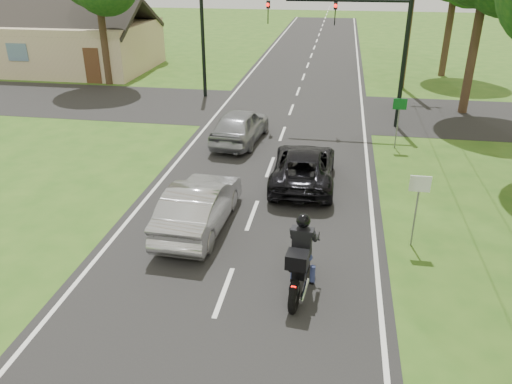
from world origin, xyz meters
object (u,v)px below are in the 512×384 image
(dark_suv, at_px, (304,166))
(silver_suv, at_px, (240,125))
(silver_sedan, at_px, (199,205))
(sign_green, at_px, (399,111))
(traffic_signal, at_px, (364,36))
(utility_pole_far, at_px, (412,0))
(motorcycle_rider, at_px, (301,262))
(sign_white, at_px, (419,194))

(dark_suv, bearing_deg, silver_suv, -53.10)
(silver_sedan, bearing_deg, sign_green, -126.13)
(traffic_signal, xyz_separation_m, utility_pole_far, (2.86, 8.00, 0.95))
(traffic_signal, bearing_deg, sign_green, -62.62)
(dark_suv, bearing_deg, sign_green, -130.66)
(silver_suv, distance_m, sign_green, 6.64)
(dark_suv, height_order, traffic_signal, traffic_signal)
(silver_sedan, xyz_separation_m, traffic_signal, (4.74, 11.01, 3.40))
(motorcycle_rider, relative_size, silver_suv, 0.56)
(silver_suv, distance_m, sign_white, 10.00)
(silver_suv, height_order, sign_white, sign_white)
(silver_sedan, distance_m, traffic_signal, 12.46)
(motorcycle_rider, height_order, utility_pole_far, utility_pole_far)
(silver_suv, bearing_deg, traffic_signal, -140.51)
(dark_suv, bearing_deg, silver_sedan, 52.44)
(sign_white, bearing_deg, utility_pole_far, 85.49)
(dark_suv, height_order, utility_pole_far, utility_pole_far)
(motorcycle_rider, bearing_deg, utility_pole_far, 84.06)
(motorcycle_rider, distance_m, sign_white, 3.99)
(motorcycle_rider, distance_m, silver_suv, 10.85)
(dark_suv, xyz_separation_m, utility_pole_far, (4.84, 15.28, 4.43))
(silver_suv, xyz_separation_m, sign_white, (6.38, -7.65, 0.85))
(sign_white, bearing_deg, sign_green, 88.57)
(traffic_signal, bearing_deg, motorcycle_rider, -96.42)
(utility_pole_far, bearing_deg, sign_white, -94.51)
(silver_sedan, bearing_deg, sign_white, -177.95)
(utility_pole_far, bearing_deg, silver_suv, -124.72)
(motorcycle_rider, distance_m, dark_suv, 6.38)
(utility_pole_far, relative_size, sign_green, 4.71)
(motorcycle_rider, relative_size, sign_white, 1.14)
(silver_suv, xyz_separation_m, utility_pole_far, (7.88, 11.37, 4.34))
(motorcycle_rider, relative_size, silver_sedan, 0.55)
(traffic_signal, relative_size, sign_green, 3.00)
(motorcycle_rider, height_order, sign_green, sign_green)
(utility_pole_far, bearing_deg, sign_green, -96.73)
(silver_sedan, distance_m, sign_white, 6.16)
(silver_sedan, height_order, sign_white, sign_white)
(sign_white, bearing_deg, motorcycle_rider, -137.81)
(motorcycle_rider, distance_m, traffic_signal, 14.13)
(dark_suv, relative_size, silver_sedan, 1.05)
(motorcycle_rider, xyz_separation_m, traffic_signal, (1.54, 13.64, 3.32))
(sign_green, bearing_deg, silver_suv, -176.97)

